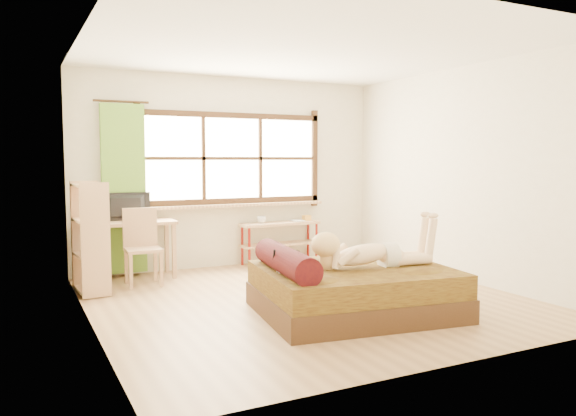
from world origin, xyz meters
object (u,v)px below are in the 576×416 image
desk (127,229)px  bookshelf (90,238)px  woman (370,239)px  chair (142,242)px  bed (350,289)px  pipe_shelf (281,233)px  kitten (286,261)px

desk → bookshelf: bookshelf is taller
woman → chair: (-1.76, 2.35, -0.22)m
chair → bookshelf: (-0.63, -0.26, 0.13)m
bed → chair: 2.79m
pipe_shelf → bookshelf: 2.88m
kitten → pipe_shelf: pipe_shelf is taller
pipe_shelf → bookshelf: bookshelf is taller
woman → chair: bearing=134.7°
bed → kitten: size_ratio=7.33×
woman → bookshelf: size_ratio=1.02×
pipe_shelf → bookshelf: size_ratio=0.97×
bed → bookshelf: (-2.20, 2.03, 0.40)m
woman → chair: size_ratio=1.39×
bookshelf → chair: bearing=17.3°
desk → chair: 0.40m
chair → woman: bearing=-51.0°
woman → desk: (-1.87, 2.72, -0.09)m
pipe_shelf → bookshelf: (-2.77, -0.75, 0.20)m
woman → kitten: woman is taller
pipe_shelf → woman: bearing=-100.1°
woman → bed: bearing=171.8°
woman → bookshelf: 3.18m
kitten → desk: size_ratio=0.23×
bed → woman: 0.53m
bed → woman: (0.20, -0.06, 0.49)m
chair → bed: bearing=-53.5°
chair → pipe_shelf: chair is taller
kitten → bookshelf: (-1.53, 1.94, 0.07)m
woman → kitten: (-0.87, 0.15, -0.17)m
bed → kitten: bearing=179.9°
kitten → bookshelf: 2.47m
woman → desk: bearing=132.3°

